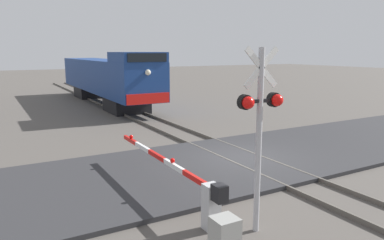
{
  "coord_description": "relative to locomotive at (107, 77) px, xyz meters",
  "views": [
    {
      "loc": [
        -8.67,
        -11.16,
        4.29
      ],
      "look_at": [
        -0.98,
        2.4,
        1.34
      ],
      "focal_mm": 34.28,
      "sensor_mm": 36.0,
      "label": 1
    }
  ],
  "objects": [
    {
      "name": "rail_track_right",
      "position": [
        0.72,
        -18.15,
        -2.1
      ],
      "size": [
        0.08,
        80.0,
        0.15
      ],
      "primitive_type": "cube",
      "color": "#59544C",
      "rests_on": "ground_plane"
    },
    {
      "name": "road_surface",
      "position": [
        0.0,
        -18.15,
        -2.11
      ],
      "size": [
        36.0,
        6.36,
        0.14
      ],
      "primitive_type": "cube",
      "color": "#2D2D30",
      "rests_on": "ground_plane"
    },
    {
      "name": "locomotive",
      "position": [
        0.0,
        0.0,
        0.0
      ],
      "size": [
        2.97,
        17.98,
        4.21
      ],
      "color": "black",
      "rests_on": "ground_plane"
    },
    {
      "name": "rail_track_left",
      "position": [
        -0.72,
        -18.15,
        -2.1
      ],
      "size": [
        0.08,
        80.0,
        0.15
      ],
      "primitive_type": "cube",
      "color": "#59544C",
      "rests_on": "ground_plane"
    },
    {
      "name": "crossing_signal",
      "position": [
        -3.27,
        -22.94,
        0.58
      ],
      "size": [
        1.18,
        0.33,
        4.39
      ],
      "color": "#ADADB2",
      "rests_on": "ground_plane"
    },
    {
      "name": "ground_plane",
      "position": [
        0.0,
        -18.15,
        -2.18
      ],
      "size": [
        160.0,
        160.0,
        0.0
      ],
      "primitive_type": "plane",
      "color": "#514C47"
    },
    {
      "name": "crossing_gate",
      "position": [
        -4.17,
        -21.36,
        -1.38
      ],
      "size": [
        0.36,
        6.66,
        1.26
      ],
      "color": "silver",
      "rests_on": "ground_plane"
    }
  ]
}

